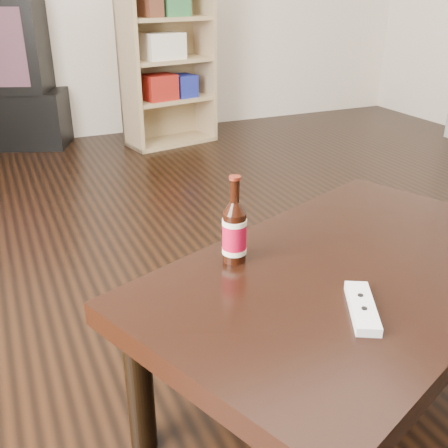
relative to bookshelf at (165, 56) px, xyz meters
name	(u,v)px	position (x,y,z in m)	size (l,w,h in m)	color
floor	(363,315)	(-0.10, -2.56, -0.65)	(5.00, 6.00, 0.01)	black
bookshelf	(165,56)	(0.00, 0.00, 0.00)	(0.72, 0.43, 1.24)	#A38D54
coffee_table	(351,283)	(-0.44, -2.88, -0.26)	(1.38, 1.10, 0.45)	black
beer_bottle	(234,232)	(-0.72, -2.73, -0.11)	(0.08, 0.08, 0.24)	black
remote	(362,307)	(-0.56, -3.07, -0.19)	(0.14, 0.20, 0.02)	silver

